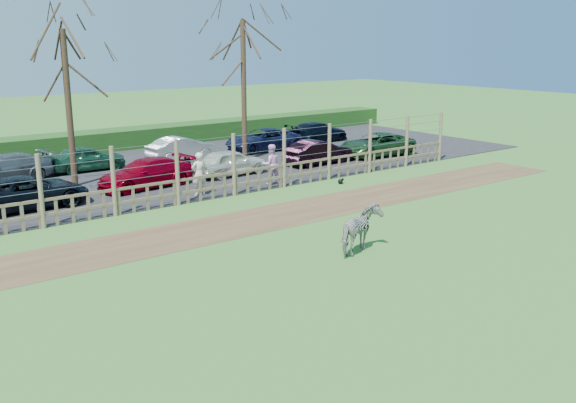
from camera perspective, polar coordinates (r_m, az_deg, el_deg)
ground at (r=18.16m, az=2.29°, el=-5.39°), size 120.00×120.00×0.00m
dirt_strip at (r=21.63m, az=-5.33°, el=-2.17°), size 34.00×2.80×0.01m
asphalt at (r=30.34m, az=-15.46°, el=2.19°), size 44.00×13.00×0.04m
hedge at (r=36.75m, az=-19.67°, el=4.75°), size 46.00×2.00×1.10m
fence at (r=24.38m, az=-9.76°, el=1.51°), size 30.16×0.16×2.50m
tree_mid at (r=28.12m, az=-19.16°, el=10.98°), size 4.80×4.80×6.83m
tree_right at (r=32.54m, az=-4.00°, el=12.73°), size 4.80×4.80×7.35m
zebra at (r=18.80m, az=6.49°, el=-2.54°), size 1.81×1.30×1.39m
visitor_a at (r=25.69m, az=-7.92°, el=2.45°), size 0.64×0.43×1.72m
visitor_b at (r=27.38m, az=-1.53°, el=3.32°), size 0.98×0.85×1.72m
crow at (r=27.83m, az=4.70°, el=1.81°), size 0.30×0.22×0.24m
car_2 at (r=25.41m, az=-22.12°, el=0.79°), size 4.37×2.10×1.20m
car_3 at (r=27.49m, az=-12.54°, el=2.47°), size 4.30×2.13×1.20m
car_4 at (r=29.37m, az=-5.14°, el=3.50°), size 3.61×1.64×1.20m
car_5 at (r=31.94m, az=2.70°, el=4.41°), size 3.69×1.40×1.20m
car_6 at (r=34.52m, az=7.88°, el=5.04°), size 4.45×2.30×1.20m
car_9 at (r=30.40m, az=-23.98°, el=2.68°), size 4.31×2.16×1.20m
car_10 at (r=31.73m, az=-17.45°, el=3.70°), size 3.54×1.47×1.20m
car_11 at (r=33.48m, az=-9.43°, el=4.69°), size 3.73×1.54×1.20m
car_12 at (r=35.91m, az=-2.24°, el=5.52°), size 4.43×2.24×1.20m
car_13 at (r=38.85m, az=2.63°, el=6.18°), size 4.24×1.97×1.20m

